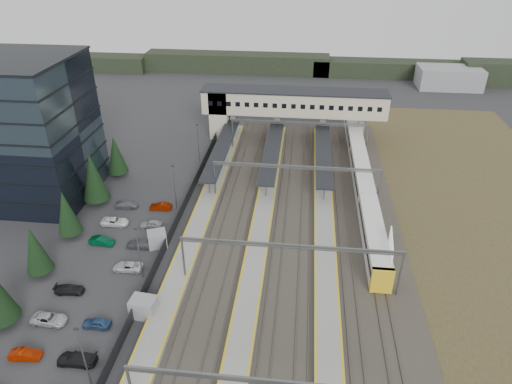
# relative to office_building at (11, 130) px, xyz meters

# --- Properties ---
(ground) EXTENTS (220.00, 220.00, 0.00)m
(ground) POSITION_rel_office_building_xyz_m (36.00, -12.00, -12.19)
(ground) COLOR #2B2B2D
(ground) RESTS_ON ground
(office_building) EXTENTS (24.30, 18.30, 24.30)m
(office_building) POSITION_rel_office_building_xyz_m (0.00, 0.00, 0.00)
(office_building) COLOR #33434E
(office_building) RESTS_ON ground
(conifer_row) EXTENTS (4.42, 49.82, 9.50)m
(conifer_row) POSITION_rel_office_building_xyz_m (14.00, -15.86, -7.36)
(conifer_row) COLOR black
(conifer_row) RESTS_ON ground
(car_park) EXTENTS (10.43, 39.20, 1.29)m
(car_park) POSITION_rel_office_building_xyz_m (22.63, -21.47, -11.59)
(car_park) COLOR silver
(car_park) RESTS_ON ground
(lampposts) EXTENTS (0.50, 53.25, 8.07)m
(lampposts) POSITION_rel_office_building_xyz_m (28.00, -10.75, -7.86)
(lampposts) COLOR slate
(lampposts) RESTS_ON ground
(fence) EXTENTS (0.08, 90.00, 2.00)m
(fence) POSITION_rel_office_building_xyz_m (29.50, -7.00, -11.19)
(fence) COLOR #26282B
(fence) RESTS_ON ground
(relay_cabin_near) EXTENTS (3.31, 2.58, 2.58)m
(relay_cabin_near) POSITION_rel_office_building_xyz_m (30.58, -26.88, -10.90)
(relay_cabin_near) COLOR gray
(relay_cabin_near) RESTS_ON ground
(relay_cabin_far) EXTENTS (3.34, 3.10, 2.46)m
(relay_cabin_far) POSITION_rel_office_building_xyz_m (27.98, -12.85, -10.96)
(relay_cabin_far) COLOR gray
(relay_cabin_far) RESTS_ON ground
(rail_corridor) EXTENTS (34.00, 90.00, 0.92)m
(rail_corridor) POSITION_rel_office_building_xyz_m (45.34, -7.00, -11.90)
(rail_corridor) COLOR #343029
(rail_corridor) RESTS_ON ground
(canopies) EXTENTS (23.10, 30.00, 3.28)m
(canopies) POSITION_rel_office_building_xyz_m (43.00, 15.00, -8.27)
(canopies) COLOR black
(canopies) RESTS_ON ground
(footbridge) EXTENTS (40.40, 6.40, 11.20)m
(footbridge) POSITION_rel_office_building_xyz_m (43.70, 30.00, -4.26)
(footbridge) COLOR beige
(footbridge) RESTS_ON ground
(gantries) EXTENTS (28.40, 62.28, 7.17)m
(gantries) POSITION_rel_office_building_xyz_m (48.00, -9.00, -6.20)
(gantries) COLOR slate
(gantries) RESTS_ON ground
(train) EXTENTS (2.87, 59.90, 3.61)m
(train) POSITION_rel_office_building_xyz_m (60.00, 9.67, -10.14)
(train) COLOR white
(train) RESTS_ON ground
(billboard) EXTENTS (0.80, 6.31, 5.44)m
(billboard) POSITION_rel_office_building_xyz_m (61.53, -14.96, -8.51)
(billboard) COLOR slate
(billboard) RESTS_ON ground
(scrub_east) EXTENTS (34.00, 120.00, 0.06)m
(scrub_east) POSITION_rel_office_building_xyz_m (81.00, -7.00, -12.16)
(scrub_east) COLOR #423623
(scrub_east) RESTS_ON ground
(treeline_far) EXTENTS (170.00, 19.00, 7.00)m
(treeline_far) POSITION_rel_office_building_xyz_m (59.81, 80.28, -9.24)
(treeline_far) COLOR black
(treeline_far) RESTS_ON ground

